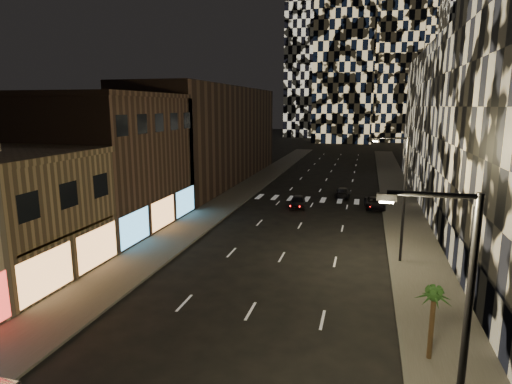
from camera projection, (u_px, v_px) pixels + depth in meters
The scene contains 15 objects.
sidewalk_left at pixel (237, 195), 54.78m from camera, with size 4.00×120.00×0.15m, color #47443F.
sidewalk_right at pixel (401, 204), 49.86m from camera, with size 4.00×120.00×0.15m, color #47443F.
curb_left at pixel (253, 196), 54.26m from camera, with size 0.20×120.00×0.15m, color #4C4C47.
curb_right at pixel (382, 203), 50.37m from camera, with size 0.20×120.00×0.15m, color #4C4C47.
retail_tan at pixel (6, 218), 28.20m from camera, with size 10.00×10.00×8.00m, color #7A6449.
retail_brown at pixel (112, 164), 39.67m from camera, with size 10.00×15.00×12.00m, color #473128.
retail_filler_left at pixel (212, 135), 64.62m from camera, with size 10.00×40.00×14.00m, color #473128.
midrise_base at pixel (475, 277), 24.81m from camera, with size 0.60×25.00×3.00m, color #383838.
midrise_filler_right at pixel (487, 125), 52.28m from camera, with size 16.00×40.00×18.00m, color #232326.
streetlight_near at pixel (456, 333), 11.26m from camera, with size 2.55×0.25×9.00m.
streetlight_far at pixel (401, 191), 30.24m from camera, with size 2.55×0.25×9.00m.
car_dark_midlane at pixel (298, 202), 48.02m from camera, with size 1.63×4.05×1.38m, color black.
car_dark_oncoming at pixel (343, 192), 53.48m from camera, with size 1.76×4.33×1.26m, color black.
car_dark_rightlane at pixel (375, 203), 47.59m from camera, with size 2.06×4.46×1.24m, color black.
palm_tree at pixel (434, 300), 18.62m from camera, with size 1.73×1.73×3.40m.
Camera 1 is at (5.84, -1.29, 11.23)m, focal length 30.00 mm.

